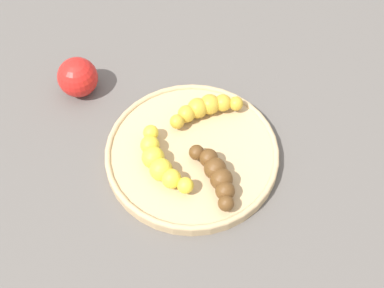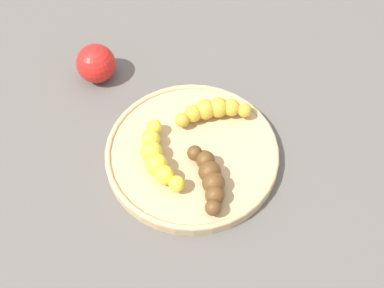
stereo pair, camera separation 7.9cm
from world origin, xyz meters
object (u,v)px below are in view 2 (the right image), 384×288
at_px(banana_spotted, 212,110).
at_px(fruit_bowl, 192,153).
at_px(apple_red, 96,64).
at_px(banana_yellow, 157,157).
at_px(banana_overripe, 209,178).

bearing_deg(banana_spotted, fruit_bowl, 142.89).
distance_m(fruit_bowl, apple_red, 0.25).
bearing_deg(apple_red, banana_yellow, -4.41).
bearing_deg(apple_red, banana_spotted, 27.70).
xyz_separation_m(banana_overripe, banana_yellow, (-0.08, -0.05, 0.00)).
relative_size(banana_overripe, banana_spotted, 0.98).
distance_m(banana_spotted, apple_red, 0.24).
bearing_deg(fruit_bowl, banana_spotted, 119.17).
height_order(banana_spotted, apple_red, apple_red).
xyz_separation_m(fruit_bowl, banana_overripe, (0.07, -0.01, 0.03)).
bearing_deg(banana_overripe, fruit_bowl, 97.55).
bearing_deg(apple_red, fruit_bowl, 9.53).
bearing_deg(banana_spotted, banana_yellow, 125.33).
xyz_separation_m(banana_overripe, banana_spotted, (-0.11, 0.08, -0.00)).
height_order(banana_yellow, apple_red, apple_red).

